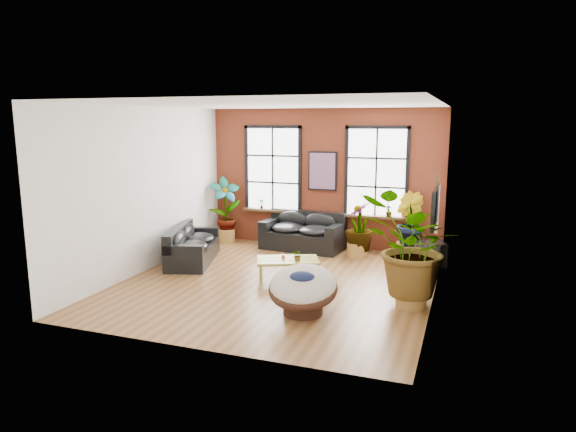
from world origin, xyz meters
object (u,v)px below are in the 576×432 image
(sofa_left, at_px, (191,246))
(papasan_chair, at_px, (303,288))
(sofa_back, at_px, (303,232))
(coffee_table, at_px, (288,261))

(sofa_left, bearing_deg, papasan_chair, -140.30)
(sofa_left, distance_m, papasan_chair, 4.09)
(sofa_left, height_order, papasan_chair, papasan_chair)
(sofa_back, bearing_deg, coffee_table, -74.13)
(sofa_back, bearing_deg, papasan_chair, -66.76)
(sofa_back, bearing_deg, sofa_left, -130.13)
(coffee_table, bearing_deg, sofa_left, 147.62)
(sofa_back, relative_size, sofa_left, 0.95)
(sofa_back, height_order, papasan_chair, sofa_back)
(sofa_left, distance_m, coffee_table, 2.55)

